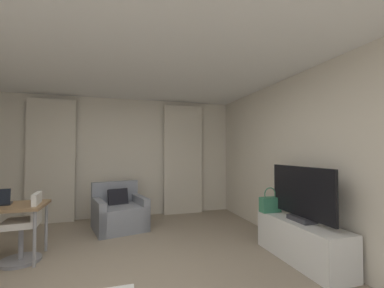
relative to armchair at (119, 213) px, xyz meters
The scene contains 10 objects.
wall_window 1.36m from the armchair, 86.73° to the left, with size 5.12×0.06×2.60m.
wall_right 3.50m from the armchair, 39.49° to the right, with size 0.06×6.12×2.60m.
ceiling 3.17m from the armchair, 88.61° to the right, with size 5.12×6.12×0.06m, color white.
curtain_left_panel 1.81m from the armchair, 149.71° to the left, with size 0.90×0.06×2.50m.
curtain_right_panel 1.89m from the armchair, 28.45° to the left, with size 0.90×0.06×2.50m.
armchair is the anchor object (origin of this frame).
desk_chair 1.62m from the armchair, 137.39° to the right, with size 0.48×0.48×0.88m.
tv_console 3.10m from the armchair, 42.65° to the right, with size 0.45×1.36×0.52m.
tv_flatscreen 3.16m from the armchair, 42.88° to the right, with size 0.20×1.12×0.71m.
handbag_primary 2.70m from the armchair, 35.88° to the right, with size 0.30×0.14×0.37m.
Camera 1 is at (-0.08, -2.74, 1.43)m, focal length 23.43 mm.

